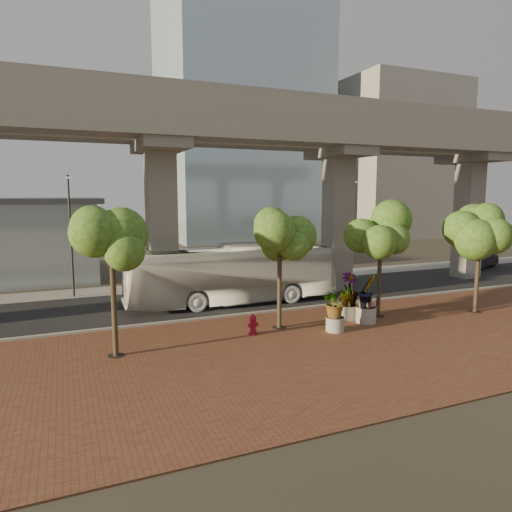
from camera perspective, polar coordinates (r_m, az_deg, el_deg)
name	(u,v)px	position (r m, az deg, el deg)	size (l,w,h in m)	color
ground	(270,304)	(27.74, 1.70, -6.00)	(160.00, 160.00, 0.00)	#343025
brick_plaza	(344,342)	(21.00, 10.96, -10.57)	(70.00, 13.00, 0.06)	brown
asphalt_road	(257,297)	(29.52, 0.09, -5.12)	(90.00, 8.00, 0.04)	black
curb_strip	(284,310)	(25.97, 3.55, -6.78)	(70.00, 0.25, 0.16)	#9E9C94
far_sidewalk	(228,282)	(34.54, -3.47, -3.23)	(90.00, 3.00, 0.06)	#9E9C94
transit_viaduct	(257,183)	(28.80, 0.09, 9.13)	(72.00, 5.60, 12.40)	gray
midrise_block	(391,161)	(78.19, 16.58, 11.35)	(18.00, 16.00, 24.00)	gray
transit_bus	(232,275)	(27.47, -3.06, -2.35)	(3.00, 12.76, 3.56)	silver
parked_car	(479,259)	(45.71, 26.15, -0.32)	(1.75, 5.04, 1.66)	black
fire_hydrant	(253,325)	(21.54, -0.40, -8.57)	(0.49, 0.44, 0.98)	maroon
planter_front	(335,305)	(22.14, 9.90, -6.01)	(1.95, 1.95, 2.14)	gray
planter_right	(349,291)	(24.39, 11.54, -4.34)	(2.29, 2.29, 2.45)	gray
planter_left	(367,293)	(23.94, 13.67, -4.52)	(2.29, 2.29, 2.52)	gray
street_tree_far_west	(111,242)	(18.80, -17.63, 1.68)	(3.39, 3.39, 6.21)	#453A27
street_tree_near_west	(280,238)	(21.91, 3.00, 2.21)	(3.08, 3.08, 5.84)	#453A27
street_tree_near_east	(381,231)	(24.86, 15.35, 3.09)	(3.72, 3.72, 6.34)	#453A27
street_tree_far_east	(480,228)	(27.74, 26.24, 3.14)	(3.64, 3.64, 6.37)	#453A27
streetlamp_west	(70,228)	(30.99, -22.18, 3.30)	(0.38, 1.12, 7.70)	#2B2C30
streetlamp_east	(349,220)	(37.93, 11.52, 4.40)	(0.38, 1.11, 7.69)	#323337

